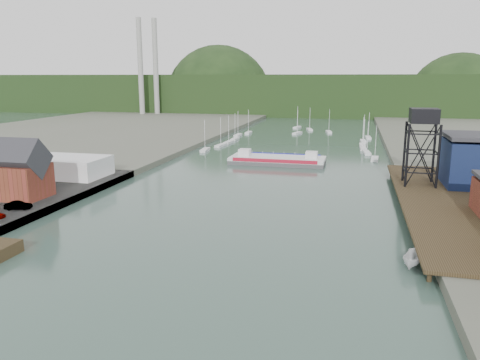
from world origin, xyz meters
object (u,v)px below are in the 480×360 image
at_px(motorboat, 413,260).
at_px(lift_tower, 424,121).
at_px(chain_ferry, 277,160).
at_px(harbor_building, 14,175).

bearing_deg(motorboat, lift_tower, 100.43).
bearing_deg(lift_tower, chain_ferry, 140.89).
bearing_deg(harbor_building, chain_ferry, 53.29).
relative_size(harbor_building, lift_tower, 0.76).
relative_size(harbor_building, chain_ferry, 0.45).
distance_m(lift_tower, chain_ferry, 47.32).
bearing_deg(lift_tower, harbor_building, -160.02).
xyz_separation_m(chain_ferry, motorboat, (29.40, -70.37, -0.08)).
bearing_deg(chain_ferry, harbor_building, -126.27).
bearing_deg(chain_ferry, lift_tower, -38.67).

